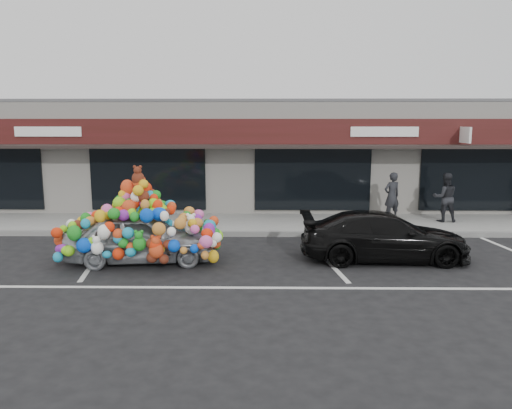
{
  "coord_description": "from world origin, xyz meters",
  "views": [
    {
      "loc": [
        1.19,
        -12.59,
        3.6
      ],
      "look_at": [
        1.0,
        1.4,
        1.19
      ],
      "focal_mm": 35.0,
      "sensor_mm": 36.0,
      "label": 1
    }
  ],
  "objects_px": {
    "black_sedan": "(384,236)",
    "pedestrian_b": "(445,197)",
    "toy_car": "(141,231)",
    "pedestrian_a": "(392,196)"
  },
  "relations": [
    {
      "from": "toy_car",
      "to": "black_sedan",
      "type": "relative_size",
      "value": 0.97
    },
    {
      "from": "black_sedan",
      "to": "pedestrian_b",
      "type": "bearing_deg",
      "value": -35.8
    },
    {
      "from": "black_sedan",
      "to": "pedestrian_a",
      "type": "distance_m",
      "value": 4.73
    },
    {
      "from": "black_sedan",
      "to": "pedestrian_b",
      "type": "distance_m",
      "value": 5.18
    },
    {
      "from": "toy_car",
      "to": "pedestrian_a",
      "type": "relative_size",
      "value": 2.54
    },
    {
      "from": "black_sedan",
      "to": "pedestrian_b",
      "type": "xyz_separation_m",
      "value": [
        3.03,
        4.19,
        0.36
      ]
    },
    {
      "from": "pedestrian_a",
      "to": "pedestrian_b",
      "type": "xyz_separation_m",
      "value": [
        1.7,
        -0.34,
        0.01
      ]
    },
    {
      "from": "pedestrian_a",
      "to": "pedestrian_b",
      "type": "height_order",
      "value": "pedestrian_b"
    },
    {
      "from": "pedestrian_a",
      "to": "toy_car",
      "type": "bearing_deg",
      "value": 11.46
    },
    {
      "from": "black_sedan",
      "to": "pedestrian_b",
      "type": "height_order",
      "value": "pedestrian_b"
    }
  ]
}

